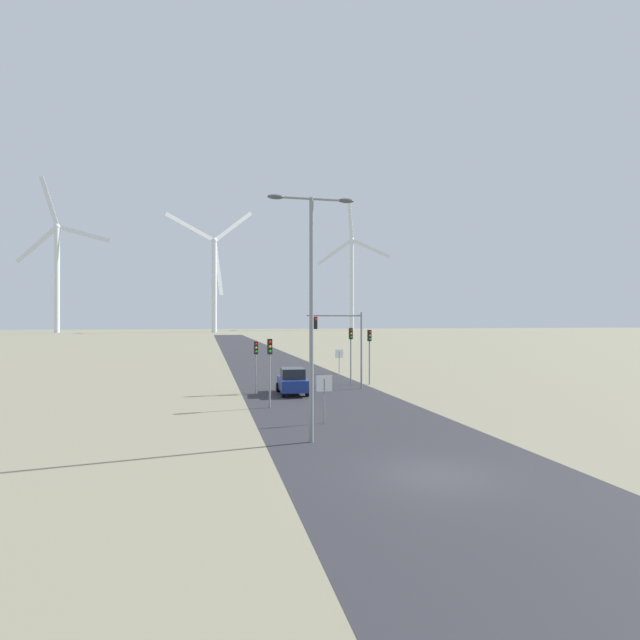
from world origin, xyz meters
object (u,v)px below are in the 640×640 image
(traffic_light_post_near_right, at_px, (369,345))
(wind_turbine_center, at_px, (352,274))
(traffic_light_mast_overhead, at_px, (342,334))
(wind_turbine_far_left, at_px, (57,266))
(stop_sign_far, at_px, (339,357))
(streetlamp, at_px, (311,288))
(stop_sign_near, at_px, (324,390))
(car_approaching, at_px, (292,381))
(wind_turbine_left, at_px, (214,273))
(traffic_light_post_near_left, at_px, (270,357))
(traffic_light_post_mid_left, at_px, (256,355))
(traffic_light_post_mid_right, at_px, (351,343))

(traffic_light_post_near_right, bearing_deg, wind_turbine_center, 73.89)
(traffic_light_mast_overhead, distance_m, wind_turbine_far_left, 213.31)
(traffic_light_mast_overhead, height_order, wind_turbine_far_left, wind_turbine_far_left)
(stop_sign_far, xyz_separation_m, wind_turbine_far_left, (-75.76, 187.82, 27.07))
(streetlamp, distance_m, stop_sign_near, 6.17)
(car_approaching, bearing_deg, wind_turbine_left, 90.81)
(car_approaching, xyz_separation_m, wind_turbine_center, (72.63, 231.34, 30.28))
(stop_sign_near, distance_m, traffic_light_post_near_left, 5.65)
(traffic_light_mast_overhead, relative_size, wind_turbine_far_left, 0.09)
(traffic_light_post_near_right, relative_size, traffic_light_post_mid_left, 1.20)
(wind_turbine_center, bearing_deg, stop_sign_far, -106.76)
(traffic_light_post_mid_right, relative_size, car_approaching, 1.08)
(traffic_light_post_mid_left, xyz_separation_m, wind_turbine_center, (75.05, 230.24, 28.50))
(traffic_light_post_mid_left, bearing_deg, car_approaching, -24.39)
(wind_turbine_far_left, bearing_deg, traffic_light_post_mid_right, -69.15)
(stop_sign_far, bearing_deg, traffic_light_post_near_right, -88.83)
(stop_sign_far, height_order, traffic_light_post_mid_left, traffic_light_post_mid_left)
(traffic_light_post_mid_left, relative_size, wind_turbine_left, 0.07)
(traffic_light_post_near_left, relative_size, wind_turbine_far_left, 0.06)
(traffic_light_post_mid_left, height_order, wind_turbine_center, wind_turbine_center)
(traffic_light_mast_overhead, xyz_separation_m, wind_turbine_left, (-6.73, 188.66, 22.02))
(stop_sign_near, relative_size, wind_turbine_far_left, 0.04)
(wind_turbine_far_left, relative_size, wind_turbine_left, 1.20)
(streetlamp, distance_m, traffic_light_mast_overhead, 16.44)
(wind_turbine_center, bearing_deg, wind_turbine_far_left, -167.69)
(stop_sign_far, bearing_deg, wind_turbine_far_left, 111.97)
(stop_sign_near, xyz_separation_m, traffic_light_post_mid_right, (5.70, 14.75, 1.62))
(traffic_light_post_near_right, distance_m, traffic_light_mast_overhead, 3.81)
(stop_sign_near, height_order, traffic_light_mast_overhead, traffic_light_mast_overhead)
(traffic_light_post_mid_right, height_order, traffic_light_mast_overhead, traffic_light_mast_overhead)
(traffic_light_post_mid_right, xyz_separation_m, wind_turbine_left, (-8.27, 185.62, 22.81))
(stop_sign_near, bearing_deg, traffic_light_mast_overhead, 70.45)
(stop_sign_near, distance_m, traffic_light_post_mid_right, 15.89)
(streetlamp, xyz_separation_m, traffic_light_post_near_right, (8.45, 17.61, -3.31))
(stop_sign_near, distance_m, wind_turbine_center, 253.94)
(traffic_light_post_mid_right, bearing_deg, wind_turbine_far_left, 110.85)
(traffic_light_mast_overhead, distance_m, wind_turbine_left, 190.06)
(traffic_light_post_mid_left, height_order, car_approaching, traffic_light_post_mid_left)
(stop_sign_far, bearing_deg, stop_sign_near, -106.78)
(wind_turbine_center, bearing_deg, car_approaching, -107.43)
(stop_sign_near, relative_size, traffic_light_post_mid_left, 0.66)
(traffic_light_mast_overhead, height_order, wind_turbine_left, wind_turbine_left)
(car_approaching, bearing_deg, stop_sign_near, -90.59)
(wind_turbine_left, bearing_deg, traffic_light_post_mid_left, -89.92)
(traffic_light_post_mid_left, height_order, traffic_light_mast_overhead, traffic_light_mast_overhead)
(traffic_light_post_near_right, xyz_separation_m, car_approaching, (-6.94, -3.85, -2.29))
(traffic_light_mast_overhead, bearing_deg, wind_turbine_left, 92.04)
(traffic_light_post_near_right, relative_size, traffic_light_post_mid_right, 0.97)
(streetlamp, bearing_deg, wind_turbine_left, 90.33)
(stop_sign_far, xyz_separation_m, traffic_light_post_near_left, (-8.96, -17.69, 1.36))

